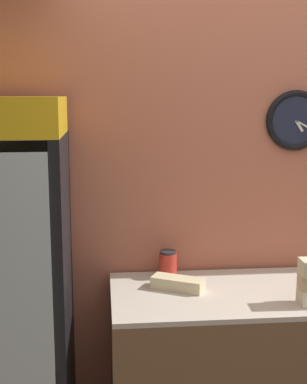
% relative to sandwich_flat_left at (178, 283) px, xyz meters
% --- Properties ---
extents(wall_back, '(5.20, 0.09, 2.70)m').
position_rel_sandwich_flat_left_xyz_m(wall_back, '(0.64, 0.35, 0.42)').
color(wall_back, '#B7664C').
rests_on(wall_back, ground_plane).
extents(prep_counter, '(1.99, 0.70, 0.90)m').
position_rel_sandwich_flat_left_xyz_m(prep_counter, '(0.64, -0.05, -0.48)').
color(prep_counter, brown).
rests_on(prep_counter, ground_plane).
extents(sandwich_flat_left, '(0.29, 0.22, 0.06)m').
position_rel_sandwich_flat_left_xyz_m(sandwich_flat_left, '(0.00, 0.00, 0.00)').
color(sandwich_flat_left, beige).
rests_on(sandwich_flat_left, prep_counter).
extents(condiment_jar, '(0.10, 0.10, 0.15)m').
position_rel_sandwich_flat_left_xyz_m(condiment_jar, '(-0.03, 0.21, 0.04)').
color(condiment_jar, '#B72D23').
rests_on(condiment_jar, prep_counter).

